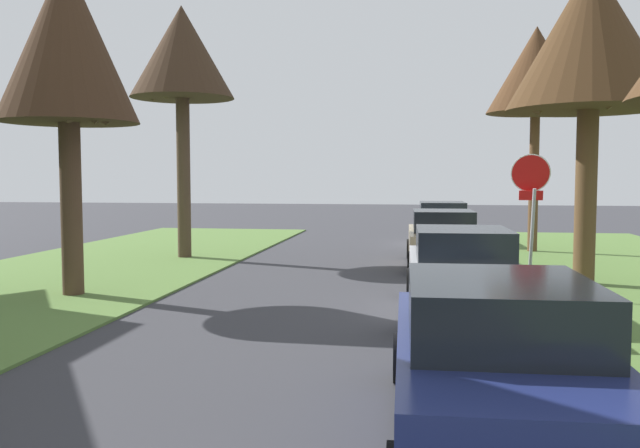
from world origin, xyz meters
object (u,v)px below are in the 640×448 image
at_px(street_tree_right_mid_b, 590,39).
at_px(parked_sedan_navy, 496,366).
at_px(parked_sedan_tan, 442,241).
at_px(stop_sign_far, 531,193).
at_px(street_tree_right_far, 536,72).
at_px(parked_sedan_white, 442,225).
at_px(street_tree_left_mid_b, 67,44).
at_px(parked_sedan_silver, 461,275).
at_px(street_tree_left_far, 182,56).

xyz_separation_m(street_tree_right_mid_b, parked_sedan_navy, (-3.01, -9.44, -4.83)).
height_order(street_tree_right_mid_b, parked_sedan_tan, street_tree_right_mid_b).
relative_size(stop_sign_far, street_tree_right_far, 0.40).
bearing_deg(parked_sedan_white, parked_sedan_navy, -90.36).
xyz_separation_m(parked_sedan_tan, parked_sedan_white, (0.19, 6.18, 0.00)).
distance_m(street_tree_left_mid_b, parked_sedan_navy, 11.10).
xyz_separation_m(parked_sedan_silver, parked_sedan_white, (0.07, 12.64, 0.00)).
xyz_separation_m(street_tree_left_mid_b, street_tree_left_far, (0.03, 6.50, 0.94)).
relative_size(street_tree_right_far, parked_sedan_navy, 1.64).
height_order(street_tree_right_far, parked_sedan_silver, street_tree_right_far).
bearing_deg(parked_sedan_white, parked_sedan_tan, -91.75).
relative_size(street_tree_right_mid_b, parked_sedan_white, 1.63).
bearing_deg(parked_sedan_white, street_tree_right_mid_b, -72.21).
xyz_separation_m(stop_sign_far, parked_sedan_silver, (-1.52, -2.15, -1.43)).
bearing_deg(parked_sedan_tan, street_tree_right_mid_b, -42.61).
relative_size(street_tree_right_far, street_tree_left_far, 0.97).
height_order(stop_sign_far, parked_sedan_silver, stop_sign_far).
relative_size(street_tree_left_far, parked_sedan_white, 1.70).
bearing_deg(parked_sedan_silver, parked_sedan_navy, -90.45).
height_order(parked_sedan_silver, parked_sedan_tan, same).
bearing_deg(parked_sedan_tan, street_tree_left_mid_b, -143.26).
bearing_deg(parked_sedan_silver, street_tree_left_mid_b, 175.23).
bearing_deg(parked_sedan_tan, street_tree_right_far, 52.02).
relative_size(parked_sedan_tan, parked_sedan_white, 1.00).
bearing_deg(parked_sedan_navy, parked_sedan_white, 89.64).
bearing_deg(street_tree_right_far, parked_sedan_navy, -100.42).
height_order(stop_sign_far, parked_sedan_navy, stop_sign_far).
distance_m(street_tree_right_far, street_tree_left_mid_b, 14.55).
bearing_deg(street_tree_right_mid_b, parked_sedan_white, 107.79).
height_order(street_tree_right_mid_b, street_tree_right_far, street_tree_right_far).
distance_m(stop_sign_far, parked_sedan_tan, 4.83).
distance_m(street_tree_right_mid_b, street_tree_left_mid_b, 11.25).
relative_size(stop_sign_far, street_tree_right_mid_b, 0.40).
bearing_deg(street_tree_right_mid_b, parked_sedan_silver, -129.30).
xyz_separation_m(street_tree_left_mid_b, parked_sedan_silver, (7.89, -0.66, -4.46)).
height_order(stop_sign_far, parked_sedan_white, stop_sign_far).
xyz_separation_m(parked_sedan_navy, parked_sedan_silver, (0.05, 5.82, 0.00)).
bearing_deg(street_tree_left_mid_b, parked_sedan_navy, -39.56).
distance_m(street_tree_left_mid_b, street_tree_left_far, 6.56).
height_order(street_tree_right_mid_b, street_tree_left_far, street_tree_left_far).
relative_size(street_tree_right_far, parked_sedan_silver, 1.64).
height_order(street_tree_right_far, parked_sedan_tan, street_tree_right_far).
bearing_deg(parked_sedan_navy, stop_sign_far, 78.85).
bearing_deg(street_tree_left_mid_b, parked_sedan_silver, -4.77).
bearing_deg(parked_sedan_tan, parked_sedan_silver, -88.94).
bearing_deg(parked_sedan_navy, parked_sedan_silver, 89.55).
height_order(street_tree_right_far, parked_sedan_white, street_tree_right_far).
distance_m(street_tree_right_mid_b, parked_sedan_tan, 6.39).
distance_m(street_tree_right_mid_b, parked_sedan_navy, 11.02).
relative_size(street_tree_right_mid_b, parked_sedan_navy, 1.63).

